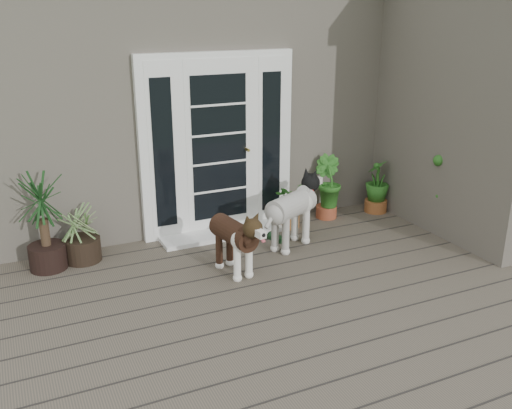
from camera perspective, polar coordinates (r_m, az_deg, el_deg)
name	(u,v)px	position (r m, az deg, el deg)	size (l,w,h in m)	color
deck	(327,311)	(5.41, 7.13, -10.59)	(6.20, 4.60, 0.12)	#6B5B4C
house_main	(180,91)	(8.67, -7.66, 11.22)	(7.40, 4.00, 3.10)	#665E54
house_wing	(488,110)	(7.53, 22.31, 8.75)	(1.60, 2.40, 3.10)	#665E54
door_unit	(218,145)	(6.76, -3.83, 6.01)	(1.90, 0.14, 2.15)	white
door_step	(226,233)	(6.90, -3.03, -2.85)	(1.60, 0.40, 0.05)	white
brindle_dog	(234,243)	(5.82, -2.25, -3.94)	(0.34, 0.79, 0.66)	#3F2416
white_dog	(291,217)	(6.45, 3.55, -1.25)	(0.38, 0.88, 0.73)	white
spider_plant	(81,231)	(6.37, -17.22, -2.54)	(0.65, 0.65, 0.70)	#8A9B5F
yucca	(43,222)	(6.23, -20.60, -1.63)	(0.73, 0.73, 1.06)	#133411
herb_a	(290,208)	(7.06, 3.45, -0.36)	(0.40, 0.40, 0.50)	#175119
herb_b	(327,195)	(7.42, 7.15, 0.92)	(0.41, 0.41, 0.61)	#154C19
herb_c	(377,191)	(7.75, 12.04, 1.36)	(0.37, 0.37, 0.58)	#2C601B
sapling	(449,172)	(7.16, 18.84, 3.10)	(0.44, 0.44, 1.50)	#1B5E1C
clog_left	(276,237)	(6.72, 2.04, -3.33)	(0.12, 0.26, 0.08)	black
clog_right	(250,228)	(7.01, -0.60, -2.35)	(0.12, 0.26, 0.08)	#15351B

